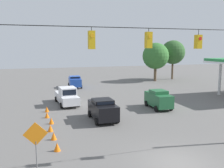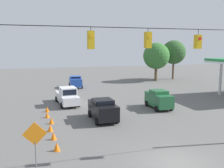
{
  "view_description": "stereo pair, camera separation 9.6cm",
  "coord_description": "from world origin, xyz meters",
  "px_view_note": "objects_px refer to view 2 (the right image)",
  "views": [
    {
      "loc": [
        7.62,
        11.93,
        6.7
      ],
      "look_at": [
        1.4,
        -8.24,
        3.54
      ],
      "focal_mm": 40.0,
      "sensor_mm": 36.0,
      "label": 1
    },
    {
      "loc": [
        7.52,
        11.96,
        6.7
      ],
      "look_at": [
        1.4,
        -8.24,
        3.54
      ],
      "focal_mm": 40.0,
      "sensor_mm": 36.0,
      "label": 2
    }
  ],
  "objects_px": {
    "overhead_signal_span": "(172,69)",
    "traffic_cone_fourth": "(51,121)",
    "work_zone_sign": "(35,138)",
    "traffic_cone_second": "(53,136)",
    "tree_horizon_right": "(174,52)",
    "tree_horizon_left": "(156,56)",
    "traffic_cone_farthest": "(47,109)",
    "traffic_cone_fifth": "(47,115)",
    "traffic_cone_third": "(50,128)",
    "sedan_black_withflow_mid": "(103,109)",
    "sedan_blue_withflow_deep": "(75,81)",
    "pickup_truck_white_withflow_far": "(67,96)",
    "traffic_cone_nearest": "(57,147)",
    "sedan_green_oncoming_far": "(159,99)"
  },
  "relations": [
    {
      "from": "work_zone_sign",
      "to": "traffic_cone_third",
      "type": "bearing_deg",
      "value": -99.2
    },
    {
      "from": "traffic_cone_third",
      "to": "work_zone_sign",
      "type": "relative_size",
      "value": 0.2
    },
    {
      "from": "sedan_green_oncoming_far",
      "to": "work_zone_sign",
      "type": "bearing_deg",
      "value": 40.42
    },
    {
      "from": "sedan_black_withflow_mid",
      "to": "traffic_cone_third",
      "type": "height_order",
      "value": "sedan_black_withflow_mid"
    },
    {
      "from": "sedan_green_oncoming_far",
      "to": "traffic_cone_third",
      "type": "bearing_deg",
      "value": 20.08
    },
    {
      "from": "pickup_truck_white_withflow_far",
      "to": "traffic_cone_second",
      "type": "bearing_deg",
      "value": 78.15
    },
    {
      "from": "overhead_signal_span",
      "to": "traffic_cone_nearest",
      "type": "xyz_separation_m",
      "value": [
        6.44,
        -3.04,
        -5.13
      ]
    },
    {
      "from": "traffic_cone_fifth",
      "to": "work_zone_sign",
      "type": "bearing_deg",
      "value": 84.61
    },
    {
      "from": "traffic_cone_fifth",
      "to": "tree_horizon_right",
      "type": "relative_size",
      "value": 0.07
    },
    {
      "from": "overhead_signal_span",
      "to": "tree_horizon_right",
      "type": "distance_m",
      "value": 38.54
    },
    {
      "from": "sedan_blue_withflow_deep",
      "to": "sedan_black_withflow_mid",
      "type": "distance_m",
      "value": 19.34
    },
    {
      "from": "sedan_green_oncoming_far",
      "to": "traffic_cone_third",
      "type": "height_order",
      "value": "sedan_green_oncoming_far"
    },
    {
      "from": "overhead_signal_span",
      "to": "traffic_cone_second",
      "type": "bearing_deg",
      "value": -38.27
    },
    {
      "from": "overhead_signal_span",
      "to": "traffic_cone_third",
      "type": "distance_m",
      "value": 10.94
    },
    {
      "from": "pickup_truck_white_withflow_far",
      "to": "traffic_cone_fourth",
      "type": "height_order",
      "value": "pickup_truck_white_withflow_far"
    },
    {
      "from": "traffic_cone_nearest",
      "to": "traffic_cone_second",
      "type": "relative_size",
      "value": 1.0
    },
    {
      "from": "overhead_signal_span",
      "to": "tree_horizon_left",
      "type": "distance_m",
      "value": 34.87
    },
    {
      "from": "tree_horizon_left",
      "to": "traffic_cone_fifth",
      "type": "bearing_deg",
      "value": 43.25
    },
    {
      "from": "traffic_cone_fourth",
      "to": "sedan_green_oncoming_far",
      "type": "bearing_deg",
      "value": -168.81
    },
    {
      "from": "traffic_cone_nearest",
      "to": "traffic_cone_fourth",
      "type": "xyz_separation_m",
      "value": [
        -0.01,
        -6.02,
        0.0
      ]
    },
    {
      "from": "sedan_blue_withflow_deep",
      "to": "traffic_cone_third",
      "type": "height_order",
      "value": "sedan_blue_withflow_deep"
    },
    {
      "from": "pickup_truck_white_withflow_far",
      "to": "traffic_cone_nearest",
      "type": "bearing_deg",
      "value": 80.29
    },
    {
      "from": "overhead_signal_span",
      "to": "sedan_black_withflow_mid",
      "type": "relative_size",
      "value": 5.47
    },
    {
      "from": "sedan_green_oncoming_far",
      "to": "tree_horizon_left",
      "type": "relative_size",
      "value": 0.52
    },
    {
      "from": "sedan_green_oncoming_far",
      "to": "work_zone_sign",
      "type": "xyz_separation_m",
      "value": [
        12.88,
        10.97,
        0.94
      ]
    },
    {
      "from": "pickup_truck_white_withflow_far",
      "to": "tree_horizon_left",
      "type": "xyz_separation_m",
      "value": [
        -19.16,
        -15.29,
        3.94
      ]
    },
    {
      "from": "overhead_signal_span",
      "to": "traffic_cone_fourth",
      "type": "distance_m",
      "value": 12.23
    },
    {
      "from": "sedan_green_oncoming_far",
      "to": "traffic_cone_nearest",
      "type": "relative_size",
      "value": 6.86
    },
    {
      "from": "sedan_blue_withflow_deep",
      "to": "traffic_cone_third",
      "type": "bearing_deg",
      "value": 76.12
    },
    {
      "from": "traffic_cone_farthest",
      "to": "work_zone_sign",
      "type": "height_order",
      "value": "work_zone_sign"
    },
    {
      "from": "traffic_cone_second",
      "to": "tree_horizon_right",
      "type": "height_order",
      "value": "tree_horizon_right"
    },
    {
      "from": "pickup_truck_white_withflow_far",
      "to": "traffic_cone_fifth",
      "type": "bearing_deg",
      "value": 63.74
    },
    {
      "from": "traffic_cone_second",
      "to": "traffic_cone_farthest",
      "type": "height_order",
      "value": "same"
    },
    {
      "from": "overhead_signal_span",
      "to": "work_zone_sign",
      "type": "bearing_deg",
      "value": -2.81
    },
    {
      "from": "traffic_cone_nearest",
      "to": "traffic_cone_third",
      "type": "bearing_deg",
      "value": -87.24
    },
    {
      "from": "traffic_cone_farthest",
      "to": "traffic_cone_second",
      "type": "bearing_deg",
      "value": 90.72
    },
    {
      "from": "overhead_signal_span",
      "to": "sedan_green_oncoming_far",
      "type": "distance_m",
      "value": 13.22
    },
    {
      "from": "sedan_black_withflow_mid",
      "to": "traffic_cone_farthest",
      "type": "height_order",
      "value": "sedan_black_withflow_mid"
    },
    {
      "from": "tree_horizon_left",
      "to": "traffic_cone_second",
      "type": "bearing_deg",
      "value": 50.82
    },
    {
      "from": "traffic_cone_fifth",
      "to": "traffic_cone_farthest",
      "type": "relative_size",
      "value": 1.0
    },
    {
      "from": "traffic_cone_fourth",
      "to": "traffic_cone_fifth",
      "type": "bearing_deg",
      "value": -82.54
    },
    {
      "from": "pickup_truck_white_withflow_far",
      "to": "work_zone_sign",
      "type": "height_order",
      "value": "work_zone_sign"
    },
    {
      "from": "tree_horizon_left",
      "to": "tree_horizon_right",
      "type": "height_order",
      "value": "tree_horizon_right"
    },
    {
      "from": "traffic_cone_third",
      "to": "tree_horizon_left",
      "type": "bearing_deg",
      "value": -131.45
    },
    {
      "from": "traffic_cone_fourth",
      "to": "traffic_cone_farthest",
      "type": "bearing_deg",
      "value": -87.56
    },
    {
      "from": "sedan_green_oncoming_far",
      "to": "traffic_cone_fourth",
      "type": "height_order",
      "value": "sedan_green_oncoming_far"
    },
    {
      "from": "sedan_black_withflow_mid",
      "to": "tree_horizon_left",
      "type": "bearing_deg",
      "value": -126.55
    },
    {
      "from": "traffic_cone_third",
      "to": "traffic_cone_farthest",
      "type": "relative_size",
      "value": 1.0
    },
    {
      "from": "sedan_blue_withflow_deep",
      "to": "traffic_cone_fourth",
      "type": "distance_m",
      "value": 19.81
    },
    {
      "from": "sedan_black_withflow_mid",
      "to": "traffic_cone_fifth",
      "type": "distance_m",
      "value": 5.43
    }
  ]
}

